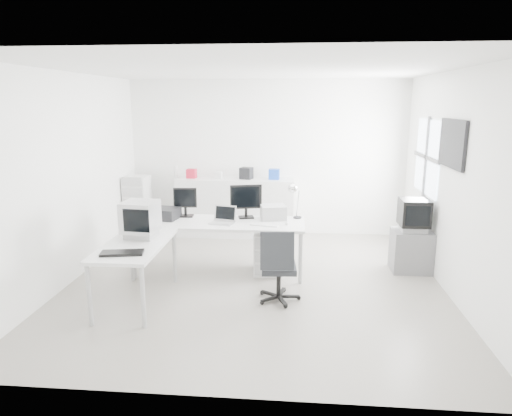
# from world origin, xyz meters

# --- Properties ---
(floor) EXTENTS (5.00, 5.00, 0.01)m
(floor) POSITION_xyz_m (0.00, 0.00, 0.00)
(floor) COLOR beige
(floor) RESTS_ON ground
(ceiling) EXTENTS (5.00, 5.00, 0.01)m
(ceiling) POSITION_xyz_m (0.00, 0.00, 2.80)
(ceiling) COLOR white
(ceiling) RESTS_ON back_wall
(back_wall) EXTENTS (5.00, 0.02, 2.80)m
(back_wall) POSITION_xyz_m (0.00, 2.50, 1.40)
(back_wall) COLOR white
(back_wall) RESTS_ON floor
(left_wall) EXTENTS (0.02, 5.00, 2.80)m
(left_wall) POSITION_xyz_m (-2.50, 0.00, 1.40)
(left_wall) COLOR white
(left_wall) RESTS_ON floor
(right_wall) EXTENTS (0.02, 5.00, 2.80)m
(right_wall) POSITION_xyz_m (2.50, 0.00, 1.40)
(right_wall) COLOR white
(right_wall) RESTS_ON floor
(window) EXTENTS (0.02, 1.20, 1.10)m
(window) POSITION_xyz_m (2.48, 1.20, 1.60)
(window) COLOR white
(window) RESTS_ON right_wall
(wall_picture) EXTENTS (0.04, 0.90, 0.60)m
(wall_picture) POSITION_xyz_m (2.47, 0.10, 1.90)
(wall_picture) COLOR black
(wall_picture) RESTS_ON right_wall
(main_desk) EXTENTS (2.40, 0.80, 0.75)m
(main_desk) POSITION_xyz_m (-0.53, 0.37, 0.38)
(main_desk) COLOR silver
(main_desk) RESTS_ON floor
(side_desk) EXTENTS (0.70, 1.40, 0.75)m
(side_desk) POSITION_xyz_m (-1.38, -0.73, 0.38)
(side_desk) COLOR silver
(side_desk) RESTS_ON floor
(drawer_pedestal) EXTENTS (0.40, 0.50, 0.60)m
(drawer_pedestal) POSITION_xyz_m (0.17, 0.42, 0.30)
(drawer_pedestal) COLOR silver
(drawer_pedestal) RESTS_ON floor
(inkjet_printer) EXTENTS (0.50, 0.41, 0.16)m
(inkjet_printer) POSITION_xyz_m (-1.38, 0.47, 0.83)
(inkjet_printer) COLOR black
(inkjet_printer) RESTS_ON main_desk
(lcd_monitor_small) EXTENTS (0.35, 0.22, 0.43)m
(lcd_monitor_small) POSITION_xyz_m (-1.08, 0.62, 0.96)
(lcd_monitor_small) COLOR black
(lcd_monitor_small) RESTS_ON main_desk
(lcd_monitor_large) EXTENTS (0.49, 0.29, 0.48)m
(lcd_monitor_large) POSITION_xyz_m (-0.18, 0.62, 0.99)
(lcd_monitor_large) COLOR black
(lcd_monitor_large) RESTS_ON main_desk
(laptop) EXTENTS (0.36, 0.37, 0.20)m
(laptop) POSITION_xyz_m (-0.48, 0.27, 0.85)
(laptop) COLOR #B7B7BA
(laptop) RESTS_ON main_desk
(white_keyboard) EXTENTS (0.41, 0.20, 0.02)m
(white_keyboard) POSITION_xyz_m (0.12, 0.22, 0.76)
(white_keyboard) COLOR silver
(white_keyboard) RESTS_ON main_desk
(white_mouse) EXTENTS (0.05, 0.05, 0.05)m
(white_mouse) POSITION_xyz_m (0.42, 0.27, 0.78)
(white_mouse) COLOR silver
(white_mouse) RESTS_ON main_desk
(laser_printer) EXTENTS (0.41, 0.37, 0.20)m
(laser_printer) POSITION_xyz_m (0.22, 0.59, 0.85)
(laser_printer) COLOR #A8A8A8
(laser_printer) RESTS_ON main_desk
(desk_lamp) EXTENTS (0.18, 0.18, 0.42)m
(desk_lamp) POSITION_xyz_m (0.57, 0.67, 0.96)
(desk_lamp) COLOR silver
(desk_lamp) RESTS_ON main_desk
(crt_monitor) EXTENTS (0.41, 0.41, 0.43)m
(crt_monitor) POSITION_xyz_m (-1.38, -0.48, 0.97)
(crt_monitor) COLOR #B7B7BA
(crt_monitor) RESTS_ON side_desk
(black_keyboard) EXTENTS (0.49, 0.27, 0.03)m
(black_keyboard) POSITION_xyz_m (-1.38, -1.13, 0.77)
(black_keyboard) COLOR black
(black_keyboard) RESTS_ON side_desk
(office_chair) EXTENTS (0.58, 0.58, 0.94)m
(office_chair) POSITION_xyz_m (0.34, -0.53, 0.47)
(office_chair) COLOR #2A2C30
(office_chair) RESTS_ON floor
(tv_cabinet) EXTENTS (0.55, 0.45, 0.60)m
(tv_cabinet) POSITION_xyz_m (2.22, 0.66, 0.30)
(tv_cabinet) COLOR slate
(tv_cabinet) RESTS_ON floor
(crt_tv) EXTENTS (0.50, 0.48, 0.45)m
(crt_tv) POSITION_xyz_m (2.22, 0.66, 0.83)
(crt_tv) COLOR black
(crt_tv) RESTS_ON tv_cabinet
(sideboard) EXTENTS (2.11, 0.53, 1.06)m
(sideboard) POSITION_xyz_m (-0.55, 2.24, 0.53)
(sideboard) COLOR silver
(sideboard) RESTS_ON floor
(clutter_box_a) EXTENTS (0.18, 0.16, 0.16)m
(clutter_box_a) POSITION_xyz_m (-1.35, 2.24, 1.14)
(clutter_box_a) COLOR red
(clutter_box_a) RESTS_ON sideboard
(clutter_box_b) EXTENTS (0.14, 0.12, 0.12)m
(clutter_box_b) POSITION_xyz_m (-0.85, 2.24, 1.12)
(clutter_box_b) COLOR silver
(clutter_box_b) RESTS_ON sideboard
(clutter_box_c) EXTENTS (0.25, 0.24, 0.20)m
(clutter_box_c) POSITION_xyz_m (-0.35, 2.24, 1.16)
(clutter_box_c) COLOR black
(clutter_box_c) RESTS_ON sideboard
(clutter_box_d) EXTENTS (0.19, 0.17, 0.18)m
(clutter_box_d) POSITION_xyz_m (0.15, 2.24, 1.15)
(clutter_box_d) COLOR #1945B3
(clutter_box_d) RESTS_ON sideboard
(clutter_bottle) EXTENTS (0.07, 0.07, 0.22)m
(clutter_bottle) POSITION_xyz_m (-1.65, 2.28, 1.17)
(clutter_bottle) COLOR silver
(clutter_bottle) RESTS_ON sideboard
(filing_cabinet) EXTENTS (0.39, 0.47, 1.12)m
(filing_cabinet) POSITION_xyz_m (-2.28, 1.94, 0.56)
(filing_cabinet) COLOR silver
(filing_cabinet) RESTS_ON floor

